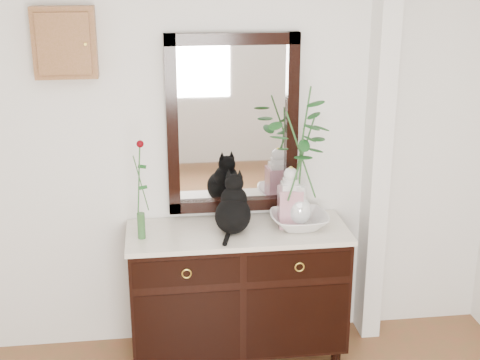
{
  "coord_description": "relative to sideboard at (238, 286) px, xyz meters",
  "views": [
    {
      "loc": [
        -0.37,
        -1.94,
        2.4
      ],
      "look_at": [
        0.1,
        1.63,
        1.2
      ],
      "focal_mm": 50.0,
      "sensor_mm": 36.0,
      "label": 1
    }
  ],
  "objects": [
    {
      "name": "ginger_jar",
      "position": [
        0.32,
        0.04,
        0.57
      ],
      "size": [
        0.15,
        0.15,
        0.38
      ],
      "primitive_type": null,
      "rotation": [
        0.0,
        0.0,
        -0.07
      ],
      "color": "silver",
      "rests_on": "sideboard"
    },
    {
      "name": "vase_branches",
      "position": [
        0.37,
        -0.0,
        0.82
      ],
      "size": [
        0.53,
        0.53,
        0.85
      ],
      "primitive_type": null,
      "rotation": [
        0.0,
        0.0,
        0.4
      ],
      "color": "silver",
      "rests_on": "lotus_bowl"
    },
    {
      "name": "lotus_bowl",
      "position": [
        0.37,
        -0.0,
        0.42
      ],
      "size": [
        0.35,
        0.35,
        0.09
      ],
      "primitive_type": "imported",
      "rotation": [
        0.0,
        0.0,
        0.01
      ],
      "color": "silver",
      "rests_on": "sideboard"
    },
    {
      "name": "pilaster",
      "position": [
        0.9,
        0.17,
        0.88
      ],
      "size": [
        0.12,
        0.2,
        2.7
      ],
      "primitive_type": "cube",
      "color": "silver",
      "rests_on": "ground"
    },
    {
      "name": "key_cabinet",
      "position": [
        -0.95,
        0.21,
        1.48
      ],
      "size": [
        0.35,
        0.1,
        0.4
      ],
      "primitive_type": "cube",
      "color": "brown",
      "rests_on": "wall_back"
    },
    {
      "name": "bud_vase_rose",
      "position": [
        -0.57,
        -0.05,
        0.68
      ],
      "size": [
        0.08,
        0.08,
        0.6
      ],
      "primitive_type": null,
      "rotation": [
        0.0,
        0.0,
        0.04
      ],
      "color": "#315F2E",
      "rests_on": "sideboard"
    },
    {
      "name": "sideboard",
      "position": [
        0.0,
        0.0,
        0.0
      ],
      "size": [
        1.33,
        0.52,
        0.82
      ],
      "color": "black",
      "rests_on": "ground"
    },
    {
      "name": "cat",
      "position": [
        -0.03,
        -0.01,
        0.55
      ],
      "size": [
        0.31,
        0.35,
        0.35
      ],
      "primitive_type": null,
      "rotation": [
        0.0,
        0.0,
        -0.25
      ],
      "color": "black",
      "rests_on": "sideboard"
    },
    {
      "name": "wall_back",
      "position": [
        -0.1,
        0.25,
        0.88
      ],
      "size": [
        3.6,
        0.04,
        2.7
      ],
      "primitive_type": "cube",
      "color": "silver",
      "rests_on": "ground"
    },
    {
      "name": "wall_mirror",
      "position": [
        -0.0,
        0.24,
        0.97
      ],
      "size": [
        0.8,
        0.06,
        1.1
      ],
      "color": "black",
      "rests_on": "wall_back"
    }
  ]
}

